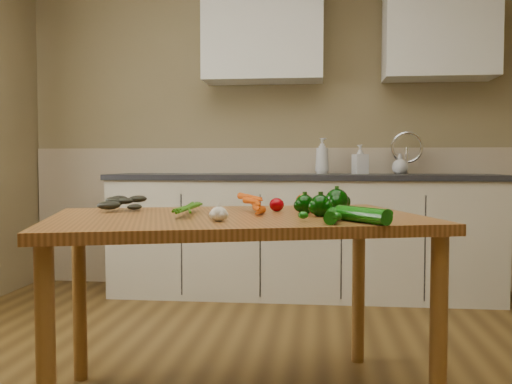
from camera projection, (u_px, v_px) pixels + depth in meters
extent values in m
cube|color=#8C7B54|center=(278.00, 123.00, 4.53)|extent=(4.00, 0.02, 2.60)
cube|color=#BDAA8D|center=(278.00, 217.00, 4.54)|extent=(3.98, 0.03, 1.10)
cube|color=beige|center=(302.00, 237.00, 4.23)|extent=(2.80, 0.60, 0.86)
cube|color=#2B2B30|center=(302.00, 177.00, 4.21)|extent=(2.84, 0.64, 0.04)
cube|color=#99999E|center=(410.00, 183.00, 4.13)|extent=(0.55, 0.42, 0.10)
cylinder|color=silver|center=(407.00, 158.00, 4.29)|extent=(0.02, 0.02, 0.24)
cube|color=silver|center=(263.00, 35.00, 4.31)|extent=(0.90, 0.35, 0.70)
cube|color=silver|center=(440.00, 31.00, 4.17)|extent=(0.80, 0.35, 0.70)
cube|color=#945B2B|center=(237.00, 220.00, 2.27)|extent=(1.65, 1.30, 0.04)
cylinder|color=olive|center=(46.00, 360.00, 1.78)|extent=(0.06, 0.06, 0.73)
cylinder|color=olive|center=(438.00, 338.00, 2.01)|extent=(0.06, 0.06, 0.73)
cylinder|color=olive|center=(79.00, 299.00, 2.58)|extent=(0.06, 0.06, 0.73)
cylinder|color=olive|center=(358.00, 288.00, 2.81)|extent=(0.06, 0.06, 0.73)
imported|color=silver|center=(322.00, 156.00, 4.31)|extent=(0.14, 0.14, 0.27)
imported|color=silver|center=(360.00, 159.00, 4.25)|extent=(0.13, 0.13, 0.22)
imported|color=silver|center=(400.00, 164.00, 4.24)|extent=(0.16, 0.16, 0.15)
ellipsoid|color=beige|center=(219.00, 214.00, 2.03)|extent=(0.06, 0.06, 0.05)
sphere|color=black|center=(305.00, 204.00, 2.33)|extent=(0.08, 0.08, 0.08)
sphere|color=black|center=(337.00, 201.00, 2.38)|extent=(0.10, 0.10, 0.10)
sphere|color=black|center=(321.00, 206.00, 2.21)|extent=(0.08, 0.08, 0.08)
ellipsoid|color=#90020A|center=(277.00, 205.00, 2.45)|extent=(0.06, 0.06, 0.06)
ellipsoid|color=#C43804|center=(304.00, 201.00, 2.57)|extent=(0.08, 0.08, 0.07)
ellipsoid|color=#C43804|center=(318.00, 203.00, 2.52)|extent=(0.06, 0.06, 0.06)
cylinder|color=#094D08|center=(362.00, 215.00, 1.99)|extent=(0.19, 0.22, 0.06)
cylinder|color=#094D08|center=(332.00, 216.00, 2.00)|extent=(0.06, 0.20, 0.05)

